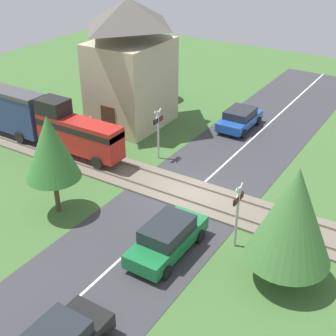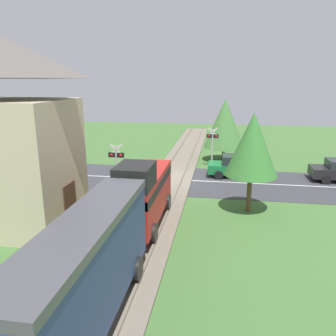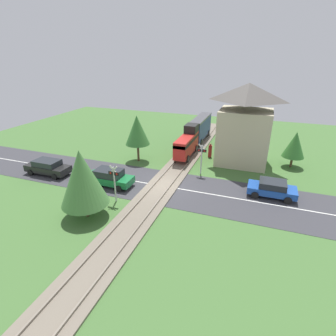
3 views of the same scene
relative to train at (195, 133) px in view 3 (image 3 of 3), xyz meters
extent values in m
plane|color=#426B33|center=(0.00, -11.25, -1.86)|extent=(60.00, 60.00, 0.00)
cube|color=#38383D|center=(0.00, -11.25, -1.85)|extent=(48.00, 6.40, 0.02)
cube|color=silver|center=(0.00, -11.25, -1.84)|extent=(48.00, 0.12, 0.00)
cube|color=#756B5B|center=(0.00, -11.25, -1.80)|extent=(2.80, 48.00, 0.12)
cube|color=slate|center=(-0.72, -11.25, -1.68)|extent=(0.10, 48.00, 0.12)
cube|color=slate|center=(0.72, -11.25, -1.68)|extent=(0.10, 48.00, 0.12)
cube|color=red|center=(0.00, -3.81, -0.29)|extent=(1.35, 5.53, 1.90)
cube|color=black|center=(0.00, -3.81, 0.23)|extent=(1.37, 5.53, 0.36)
cube|color=black|center=(0.00, -1.93, 1.11)|extent=(1.35, 1.77, 0.90)
cylinder|color=black|center=(-0.72, -5.58, -1.24)|extent=(0.14, 0.76, 0.76)
cylinder|color=black|center=(0.72, -5.58, -1.24)|extent=(0.14, 0.76, 0.76)
cylinder|color=black|center=(-0.72, -2.04, -1.24)|extent=(0.14, 0.76, 0.76)
cylinder|color=black|center=(0.72, -2.04, -1.24)|extent=(0.14, 0.76, 0.76)
cube|color=navy|center=(0.00, 2.80, -0.04)|extent=(1.35, 6.89, 2.40)
cube|color=#47474C|center=(0.00, 2.80, 1.28)|extent=(1.41, 6.89, 0.24)
cylinder|color=black|center=(-0.72, 0.60, -1.24)|extent=(0.14, 0.76, 0.76)
cylinder|color=black|center=(0.72, 0.60, -1.24)|extent=(0.14, 0.76, 0.76)
cylinder|color=black|center=(-0.72, 5.00, -1.24)|extent=(0.14, 0.76, 0.76)
cylinder|color=black|center=(0.72, 5.00, -1.24)|extent=(0.14, 0.76, 0.76)
cube|color=#197038|center=(-4.55, -12.69, -1.25)|extent=(4.29, 1.69, 0.62)
cube|color=#23282D|center=(-4.55, -12.69, -0.64)|extent=(2.36, 1.55, 0.61)
cylinder|color=black|center=(-3.16, -11.85, -1.56)|extent=(0.60, 0.18, 0.60)
cylinder|color=black|center=(-3.16, -13.53, -1.56)|extent=(0.60, 0.18, 0.60)
cylinder|color=black|center=(-5.95, -11.85, -1.56)|extent=(0.60, 0.18, 0.60)
cylinder|color=black|center=(-5.95, -13.53, -1.56)|extent=(0.60, 0.18, 0.60)
cube|color=#1E4CA8|center=(9.11, -9.81, -1.29)|extent=(3.84, 1.76, 0.55)
cube|color=#23282D|center=(9.11, -9.81, -0.75)|extent=(2.11, 1.62, 0.52)
cylinder|color=black|center=(7.87, -10.69, -1.56)|extent=(0.60, 0.18, 0.60)
cylinder|color=black|center=(7.87, -8.93, -1.56)|extent=(0.60, 0.18, 0.60)
cylinder|color=black|center=(10.36, -10.69, -1.56)|extent=(0.60, 0.18, 0.60)
cylinder|color=black|center=(10.36, -8.93, -1.56)|extent=(0.60, 0.18, 0.60)
cube|color=black|center=(-11.47, -12.69, -1.25)|extent=(4.46, 1.69, 0.64)
cube|color=#23282D|center=(-11.47, -12.69, -0.66)|extent=(2.45, 1.56, 0.53)
cylinder|color=black|center=(-10.02, -11.84, -1.56)|extent=(0.60, 0.18, 0.60)
cylinder|color=black|center=(-10.02, -13.53, -1.56)|extent=(0.60, 0.18, 0.60)
cylinder|color=black|center=(-12.92, -11.84, -1.56)|extent=(0.60, 0.18, 0.60)
cylinder|color=black|center=(-12.92, -13.53, -1.56)|extent=(0.60, 0.18, 0.60)
cylinder|color=#B7B7B7|center=(-2.58, -14.95, -0.37)|extent=(0.12, 0.12, 3.00)
cube|color=black|center=(-2.58, -14.95, 0.59)|extent=(0.90, 0.08, 0.28)
sphere|color=red|center=(-2.85, -14.95, 0.59)|extent=(0.18, 0.18, 0.18)
sphere|color=red|center=(-2.31, -14.95, 0.59)|extent=(0.18, 0.18, 0.18)
cube|color=silver|center=(-2.58, -14.95, 0.88)|extent=(0.72, 0.04, 0.72)
cube|color=silver|center=(-2.58, -14.95, 0.88)|extent=(0.72, 0.04, 0.72)
cylinder|color=#B7B7B7|center=(2.58, -7.55, -0.37)|extent=(0.12, 0.12, 3.00)
cube|color=black|center=(2.58, -7.55, 0.59)|extent=(0.90, 0.08, 0.28)
sphere|color=red|center=(2.85, -7.55, 0.59)|extent=(0.18, 0.18, 0.18)
sphere|color=red|center=(2.31, -7.55, 0.59)|extent=(0.18, 0.18, 0.18)
cube|color=silver|center=(2.58, -7.55, 0.88)|extent=(0.72, 0.04, 0.72)
cube|color=silver|center=(2.58, -7.55, 0.88)|extent=(0.72, 0.04, 0.72)
cube|color=#C6B793|center=(5.96, -3.19, 1.00)|extent=(5.15, 4.25, 5.72)
pyramid|color=#5B5651|center=(5.96, -3.19, 5.59)|extent=(5.56, 4.59, 1.74)
cube|color=#472D1E|center=(3.37, -3.19, -0.81)|extent=(0.06, 1.10, 2.10)
cylinder|color=#B2282D|center=(2.46, -2.55, -1.18)|extent=(0.40, 0.40, 1.37)
sphere|color=#936B4C|center=(2.46, -2.55, -0.37)|extent=(0.25, 0.25, 0.25)
cylinder|color=brown|center=(11.04, -2.51, -1.30)|extent=(0.24, 0.24, 1.12)
cone|color=#387A33|center=(11.04, -2.51, 0.57)|extent=(2.19, 2.19, 2.63)
cylinder|color=brown|center=(-4.71, -6.46, -0.90)|extent=(0.24, 0.24, 1.93)
cone|color=#387A33|center=(-4.71, -6.46, 1.62)|extent=(2.59, 2.59, 3.11)
cylinder|color=brown|center=(-3.47, -17.50, -1.32)|extent=(0.24, 0.24, 1.09)
cone|color=#477F3D|center=(-3.47, -17.50, 1.23)|extent=(3.34, 3.34, 4.01)
camera|label=1|loc=(-18.04, -21.20, 11.14)|focal=50.00mm
camera|label=2|loc=(-3.15, 9.69, 4.63)|focal=35.00mm
camera|label=3|loc=(7.60, -30.67, 9.03)|focal=28.00mm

